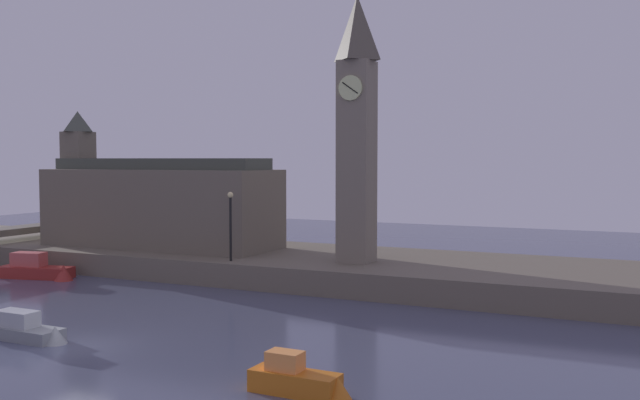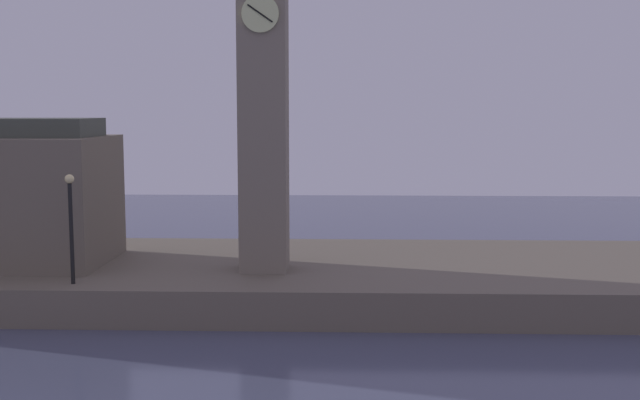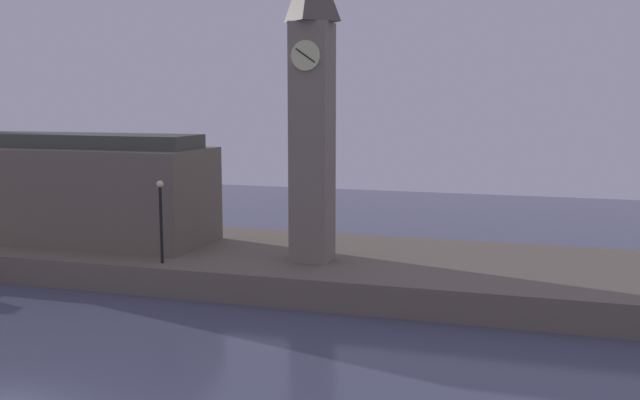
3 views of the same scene
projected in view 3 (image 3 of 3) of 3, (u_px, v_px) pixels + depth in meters
name	position (u px, v px, depth m)	size (l,w,h in m)	color
far_embankment	(235.00, 260.00, 42.05)	(70.00, 12.00, 1.50)	#6B6051
clock_tower	(312.00, 99.00, 37.47)	(2.15, 2.20, 16.16)	slate
parliament_hall	(62.00, 187.00, 44.17)	(17.42, 6.01, 9.95)	#6B6051
streetlamp	(161.00, 212.00, 37.60)	(0.36, 0.36, 4.29)	black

